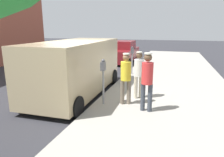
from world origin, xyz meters
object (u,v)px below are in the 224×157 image
at_px(parking_meter_near, 103,74).
at_px(pedestrian_in_yellow, 126,75).
at_px(parked_van, 76,67).
at_px(parking_meter_far, 132,56).
at_px(pedestrian_in_white, 139,72).
at_px(parked_sedan_ahead, 123,53).
at_px(pedestrian_in_red, 147,78).

distance_m(parking_meter_near, pedestrian_in_yellow, 0.74).
relative_size(parking_meter_near, pedestrian_in_yellow, 0.89).
xyz_separation_m(pedestrian_in_yellow, parked_van, (-2.21, 0.83, 0.02)).
xyz_separation_m(parking_meter_far, pedestrian_in_white, (1.01, -3.81, -0.06)).
relative_size(pedestrian_in_yellow, parked_sedan_ahead, 0.39).
bearing_deg(pedestrian_in_red, parking_meter_far, 106.37).
bearing_deg(parking_meter_near, parking_meter_far, 90.00).
bearing_deg(pedestrian_in_white, parking_meter_near, -136.60).
bearing_deg(parking_meter_far, pedestrian_in_yellow, -81.14).
distance_m(pedestrian_in_yellow, parked_sedan_ahead, 9.56).
xyz_separation_m(parking_meter_near, parking_meter_far, (0.00, 4.76, 0.00)).
distance_m(pedestrian_in_white, parked_sedan_ahead, 8.93).
bearing_deg(pedestrian_in_white, parked_sedan_ahead, 107.70).
bearing_deg(pedestrian_in_white, parked_van, 177.97).
bearing_deg(pedestrian_in_red, parking_meter_near, 172.48).
bearing_deg(parking_meter_far, pedestrian_in_red, -73.63).
relative_size(pedestrian_in_red, parked_van, 0.34).
height_order(pedestrian_in_yellow, parked_van, parked_van).
xyz_separation_m(pedestrian_in_yellow, parked_sedan_ahead, (-2.41, 9.24, -0.38)).
xyz_separation_m(parking_meter_near, parked_van, (-1.50, 1.04, -0.03)).
relative_size(parking_meter_far, parked_sedan_ahead, 0.34).
xyz_separation_m(parking_meter_near, pedestrian_in_yellow, (0.71, 0.21, -0.05)).
relative_size(parking_meter_far, pedestrian_in_white, 0.90).
relative_size(parking_meter_near, parking_meter_far, 1.00).
distance_m(pedestrian_in_white, pedestrian_in_yellow, 0.80).
bearing_deg(pedestrian_in_yellow, parking_meter_near, -163.17).
relative_size(parking_meter_near, pedestrian_in_white, 0.90).
height_order(pedestrian_in_white, parked_van, parked_van).
height_order(parking_meter_near, pedestrian_in_yellow, pedestrian_in_yellow).
distance_m(parking_meter_near, parked_van, 1.83).
xyz_separation_m(pedestrian_in_red, parked_sedan_ahead, (-3.16, 9.65, -0.44)).
bearing_deg(parked_van, parking_meter_far, 68.03).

